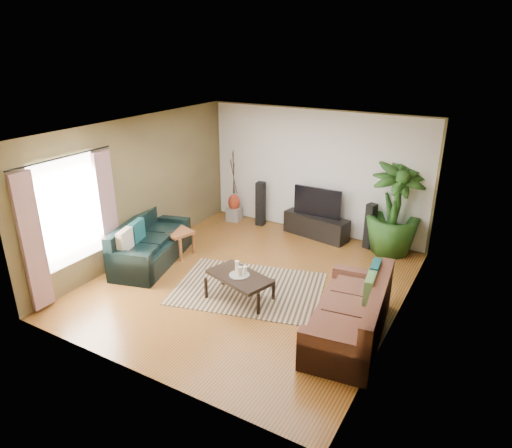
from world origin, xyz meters
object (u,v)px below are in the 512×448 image
Objects in this scene: potted_plant at (394,209)px; television at (317,202)px; coffee_table at (240,287)px; speaker_left at (261,204)px; pedestal at (234,214)px; side_table at (179,243)px; speaker_right at (370,226)px; vase at (234,202)px; sofa_left at (151,242)px; tv_stand at (316,226)px; sofa_right at (349,310)px.

television is at bearing 180.00° from potted_plant.
speaker_left is (-1.31, 3.05, 0.29)m from coffee_table.
pedestal is (-0.68, -0.07, -0.36)m from speaker_left.
side_table reaches higher than coffee_table.
vase is at bearing -161.47° from speaker_right.
side_table is at bearing -88.42° from pedestal.
sofa_left is 2.05× the size of speaker_right.
television is 1.62m from potted_plant.
coffee_table is at bearing -73.84° from speaker_left.
sofa_left reaches higher than tv_stand.
sofa_right is at bearing -51.57° from speaker_left.
sofa_left is at bearing -144.75° from potted_plant.
vase is 2.16m from side_table.
speaker_right is 3.08× the size of pedestal.
tv_stand is at bearing 1.85° from vase.
sofa_left is 1.91× the size of speaker_left.
side_table is at bearing -132.12° from television.
speaker_right is (1.24, 3.05, 0.25)m from coffee_table.
tv_stand is 2.80× the size of side_table.
vase is (-1.99, 2.99, 0.23)m from coffee_table.
potted_plant is at bearing 78.30° from coffee_table.
speaker_right reaches higher than pedestal.
potted_plant is 3.61× the size of side_table.
coffee_table is (-1.89, 0.09, -0.21)m from sofa_right.
vase is at bearing -168.19° from tv_stand.
sofa_right is at bearing -59.95° from television.
speaker_left is 0.55× the size of potted_plant.
pedestal is at bearing -178.15° from television.
sofa_left is at bearing -124.06° from speaker_right.
speaker_right is 2.41× the size of vase.
tv_stand is 4.67× the size of pedestal.
television is (2.25, 2.73, 0.37)m from sofa_left.
tv_stand is (2.25, 2.73, -0.19)m from sofa_left.
sofa_left is 1.35× the size of tv_stand.
pedestal is 0.60× the size of side_table.
sofa_right is 3.19m from potted_plant.
coffee_table is 3.56m from potted_plant.
potted_plant reaches higher than sofa_right.
speaker_left reaches higher than sofa_left.
speaker_left is 3.03m from potted_plant.
vase reaches higher than pedestal.
tv_stand is at bearing 0.00° from television.
pedestal is (-1.99, 2.99, -0.07)m from coffee_table.
coffee_table reaches higher than pedestal.
side_table is (-2.00, -2.22, -0.53)m from television.
tv_stand is 1.36× the size of television.
coffee_table is at bearing -99.86° from sofa_right.
speaker_right is (1.17, 0.00, -0.32)m from television.
coffee_table is 1.05× the size of speaker_left.
pedestal is at bearing 178.51° from speaker_left.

